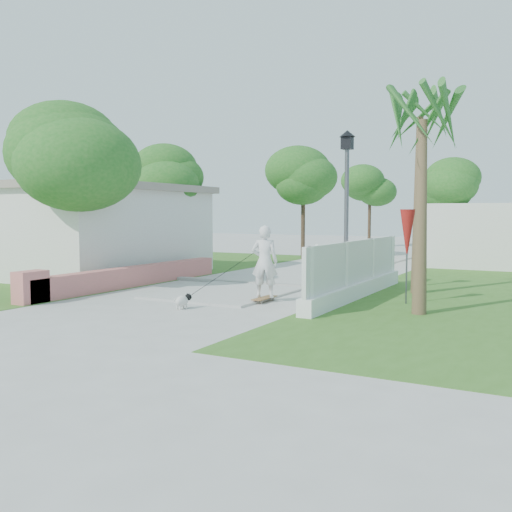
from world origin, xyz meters
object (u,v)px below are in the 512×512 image
Objects in this scene: dog at (183,300)px; parked_car at (450,233)px; patio_umbrella at (407,235)px; skateboarder at (233,270)px; street_lamp at (346,205)px; bollard at (317,258)px.

dog is 0.10× the size of parked_car.
skateboarder is (-3.73, -1.96, -0.87)m from patio_umbrella.
parked_car is (0.13, 29.17, 0.03)m from skateboarder.
street_lamp is 1.93× the size of patio_umbrella.
street_lamp reaches higher than skateboarder.
patio_umbrella is 4.30m from skateboarder.
patio_umbrella is 1.07× the size of skateboarder.
skateboarder reaches higher than parked_car.
dog is (0.24, -8.68, -0.39)m from bollard.
skateboarder is (0.87, -7.46, 0.23)m from bollard.
bollard is 2.16× the size of dog.
dog is at bearing -88.41° from bollard.
street_lamp is 3.84m from skateboarder.
street_lamp reaches higher than parked_car.
bollard is at bearing 120.96° from street_lamp.
patio_umbrella is 5.60m from dog.
skateboarder is at bearing -166.87° from parked_car.
dog is at bearing -168.05° from parked_car.
patio_umbrella is at bearing 54.80° from dog.
parked_car is at bearing 93.71° from street_lamp.
bollard is at bearing -169.25° from parked_car.
patio_umbrella reaches higher than parked_car.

